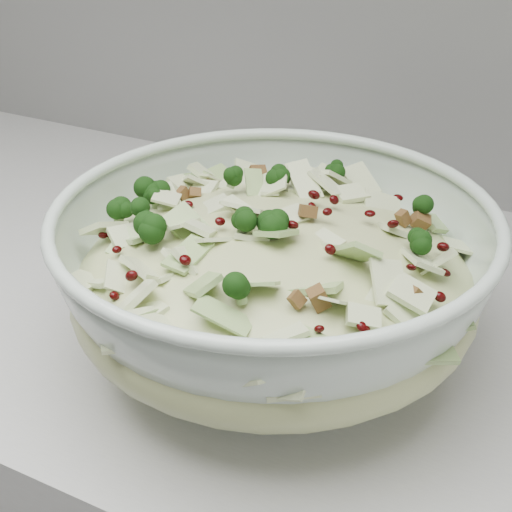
{
  "coord_description": "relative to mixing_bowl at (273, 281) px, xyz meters",
  "views": [
    {
      "loc": [
        0.35,
        1.16,
        1.28
      ],
      "look_at": [
        0.13,
        1.59,
        1.0
      ],
      "focal_mm": 50.0,
      "sensor_mm": 36.0,
      "label": 1
    }
  ],
  "objects": [
    {
      "name": "salad",
      "position": [
        -0.0,
        0.0,
        0.02
      ],
      "size": [
        0.41,
        0.41,
        0.14
      ],
      "rotation": [
        0.0,
        0.0,
        0.31
      ],
      "color": "beige",
      "rests_on": "mixing_bowl"
    },
    {
      "name": "mixing_bowl",
      "position": [
        0.0,
        0.0,
        0.0
      ],
      "size": [
        0.41,
        0.41,
        0.14
      ],
      "rotation": [
        0.0,
        0.0,
        0.18
      ],
      "color": "silver",
      "rests_on": "counter"
    }
  ]
}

